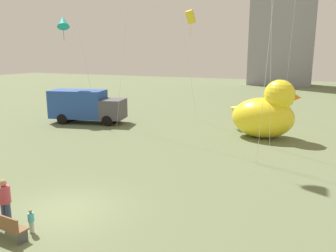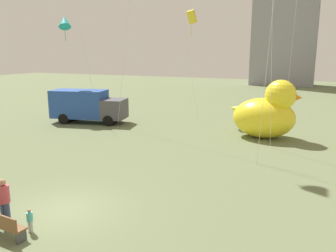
# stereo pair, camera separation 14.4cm
# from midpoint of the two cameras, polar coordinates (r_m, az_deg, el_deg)

# --- Properties ---
(ground_plane) EXTENTS (140.00, 140.00, 0.00)m
(ground_plane) POSITION_cam_midpoint_polar(r_m,az_deg,el_deg) (14.57, -16.59, -13.25)
(ground_plane) COLOR #66724D
(park_bench) EXTENTS (1.70, 0.59, 0.90)m
(park_bench) POSITION_cam_midpoint_polar(r_m,az_deg,el_deg) (13.17, -25.25, -14.49)
(park_bench) COLOR brown
(park_bench) RESTS_ON ground
(person_adult) EXTENTS (0.42, 0.42, 1.72)m
(person_adult) POSITION_cam_midpoint_polar(r_m,az_deg,el_deg) (13.91, -25.16, -10.91)
(person_adult) COLOR #38476B
(person_adult) RESTS_ON ground
(person_child) EXTENTS (0.21, 0.21, 0.85)m
(person_child) POSITION_cam_midpoint_polar(r_m,az_deg,el_deg) (13.18, -21.52, -14.16)
(person_child) COLOR silver
(person_child) RESTS_ON ground
(giant_inflatable_duck) EXTENTS (5.10, 3.28, 4.23)m
(giant_inflatable_duck) POSITION_cam_midpoint_polar(r_m,az_deg,el_deg) (25.86, 16.09, 2.04)
(giant_inflatable_duck) COLOR yellow
(giant_inflatable_duck) RESTS_ON ground
(box_truck) EXTENTS (6.82, 3.64, 2.85)m
(box_truck) POSITION_cam_midpoint_polar(r_m,az_deg,el_deg) (31.13, -13.05, 3.20)
(box_truck) COLOR #264CA5
(box_truck) RESTS_ON ground
(kite_teal) EXTENTS (3.49, 3.97, 9.56)m
(kite_teal) POSITION_cam_midpoint_polar(r_m,az_deg,el_deg) (33.99, -16.58, 16.15)
(kite_teal) COLOR silver
(kite_teal) RESTS_ON ground
(kite_yellow) EXTENTS (1.46, 1.42, 9.83)m
(kite_yellow) POSITION_cam_midpoint_polar(r_m,az_deg,el_deg) (32.23, 4.08, 17.45)
(kite_yellow) COLOR silver
(kite_yellow) RESTS_ON ground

